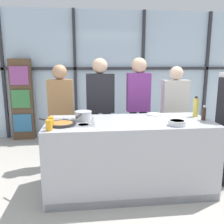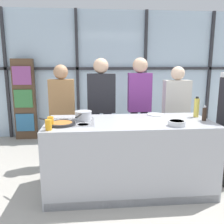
{
  "view_description": "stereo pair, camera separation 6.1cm",
  "coord_description": "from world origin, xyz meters",
  "px_view_note": "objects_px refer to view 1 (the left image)",
  "views": [
    {
      "loc": [
        -0.54,
        -2.88,
        1.63
      ],
      "look_at": [
        -0.21,
        0.1,
        1.02
      ],
      "focal_mm": 38.0,
      "sensor_mm": 36.0,
      "label": 1
    },
    {
      "loc": [
        -0.48,
        -2.89,
        1.63
      ],
      "look_at": [
        -0.21,
        0.1,
        1.02
      ],
      "focal_mm": 38.0,
      "sensor_mm": 36.0,
      "label": 2
    }
  ],
  "objects_px": {
    "mixing_bowl": "(177,123)",
    "juice_glass_far": "(51,122)",
    "frying_pan": "(61,124)",
    "spectator_far_left": "(61,108)",
    "saucepan": "(83,115)",
    "juice_glass_near": "(49,125)",
    "white_plate": "(155,114)",
    "spectator_center_left": "(100,105)",
    "spectator_center_right": "(138,102)",
    "pepper_grinder": "(204,113)",
    "spectator_far_right": "(175,108)",
    "oil_bottle": "(196,107)"
  },
  "relations": [
    {
      "from": "spectator_far_right",
      "to": "saucepan",
      "type": "bearing_deg",
      "value": 27.18
    },
    {
      "from": "frying_pan",
      "to": "mixing_bowl",
      "type": "distance_m",
      "value": 1.36
    },
    {
      "from": "spectator_far_left",
      "to": "spectator_far_right",
      "type": "xyz_separation_m",
      "value": [
        1.88,
        0.0,
        -0.03
      ]
    },
    {
      "from": "frying_pan",
      "to": "juice_glass_near",
      "type": "bearing_deg",
      "value": -115.51
    },
    {
      "from": "spectator_far_right",
      "to": "frying_pan",
      "type": "height_order",
      "value": "spectator_far_right"
    },
    {
      "from": "spectator_center_left",
      "to": "spectator_center_right",
      "type": "distance_m",
      "value": 0.63
    },
    {
      "from": "spectator_far_left",
      "to": "spectator_far_right",
      "type": "bearing_deg",
      "value": -180.0
    },
    {
      "from": "pepper_grinder",
      "to": "white_plate",
      "type": "bearing_deg",
      "value": 143.94
    },
    {
      "from": "spectator_far_left",
      "to": "white_plate",
      "type": "bearing_deg",
      "value": 157.14
    },
    {
      "from": "spectator_far_left",
      "to": "spectator_center_right",
      "type": "distance_m",
      "value": 1.26
    },
    {
      "from": "oil_bottle",
      "to": "pepper_grinder",
      "type": "bearing_deg",
      "value": -87.29
    },
    {
      "from": "white_plate",
      "to": "pepper_grinder",
      "type": "xyz_separation_m",
      "value": [
        0.53,
        -0.38,
        0.08
      ]
    },
    {
      "from": "pepper_grinder",
      "to": "frying_pan",
      "type": "bearing_deg",
      "value": -178.06
    },
    {
      "from": "spectator_center_left",
      "to": "spectator_center_right",
      "type": "xyz_separation_m",
      "value": [
        0.63,
        0.0,
        0.04
      ]
    },
    {
      "from": "saucepan",
      "to": "juice_glass_far",
      "type": "relative_size",
      "value": 3.34
    },
    {
      "from": "spectator_center_right",
      "to": "oil_bottle",
      "type": "distance_m",
      "value": 0.98
    },
    {
      "from": "spectator_center_left",
      "to": "pepper_grinder",
      "type": "bearing_deg",
      "value": 142.85
    },
    {
      "from": "mixing_bowl",
      "to": "juice_glass_far",
      "type": "bearing_deg",
      "value": 176.71
    },
    {
      "from": "spectator_center_left",
      "to": "juice_glass_near",
      "type": "distance_m",
      "value": 1.4
    },
    {
      "from": "juice_glass_near",
      "to": "white_plate",
      "type": "bearing_deg",
      "value": 26.06
    },
    {
      "from": "spectator_far_right",
      "to": "oil_bottle",
      "type": "xyz_separation_m",
      "value": [
        0.0,
        -0.75,
        0.15
      ]
    },
    {
      "from": "spectator_center_left",
      "to": "white_plate",
      "type": "height_order",
      "value": "spectator_center_left"
    },
    {
      "from": "spectator_center_right",
      "to": "frying_pan",
      "type": "xyz_separation_m",
      "value": [
        -1.15,
        -1.02,
        -0.08
      ]
    },
    {
      "from": "spectator_center_left",
      "to": "pepper_grinder",
      "type": "height_order",
      "value": "spectator_center_left"
    },
    {
      "from": "saucepan",
      "to": "oil_bottle",
      "type": "distance_m",
      "value": 1.53
    },
    {
      "from": "spectator_far_left",
      "to": "saucepan",
      "type": "relative_size",
      "value": 4.1
    },
    {
      "from": "juice_glass_near",
      "to": "pepper_grinder",
      "type": "bearing_deg",
      "value": 8.58
    },
    {
      "from": "spectator_center_right",
      "to": "mixing_bowl",
      "type": "xyz_separation_m",
      "value": [
        0.2,
        -1.19,
        -0.07
      ]
    },
    {
      "from": "white_plate",
      "to": "juice_glass_far",
      "type": "distance_m",
      "value": 1.47
    },
    {
      "from": "saucepan",
      "to": "white_plate",
      "type": "height_order",
      "value": "saucepan"
    },
    {
      "from": "spectator_center_left",
      "to": "juice_glass_far",
      "type": "relative_size",
      "value": 14.52
    },
    {
      "from": "spectator_far_right",
      "to": "saucepan",
      "type": "height_order",
      "value": "spectator_far_right"
    },
    {
      "from": "frying_pan",
      "to": "juice_glass_near",
      "type": "distance_m",
      "value": 0.25
    },
    {
      "from": "spectator_center_right",
      "to": "saucepan",
      "type": "xyz_separation_m",
      "value": [
        -0.9,
        -0.78,
        -0.04
      ]
    },
    {
      "from": "spectator_far_left",
      "to": "spectator_center_left",
      "type": "bearing_deg",
      "value": -180.0
    },
    {
      "from": "frying_pan",
      "to": "juice_glass_near",
      "type": "xyz_separation_m",
      "value": [
        -0.11,
        -0.23,
        0.04
      ]
    },
    {
      "from": "mixing_bowl",
      "to": "frying_pan",
      "type": "bearing_deg",
      "value": 172.82
    },
    {
      "from": "mixing_bowl",
      "to": "juice_glass_far",
      "type": "height_order",
      "value": "juice_glass_far"
    },
    {
      "from": "spectator_center_right",
      "to": "pepper_grinder",
      "type": "height_order",
      "value": "spectator_center_right"
    },
    {
      "from": "saucepan",
      "to": "juice_glass_near",
      "type": "relative_size",
      "value": 3.34
    },
    {
      "from": "spectator_center_left",
      "to": "pepper_grinder",
      "type": "xyz_separation_m",
      "value": [
        1.27,
        -0.96,
        0.03
      ]
    },
    {
      "from": "spectator_center_right",
      "to": "oil_bottle",
      "type": "height_order",
      "value": "spectator_center_right"
    },
    {
      "from": "oil_bottle",
      "to": "juice_glass_near",
      "type": "relative_size",
      "value": 2.35
    },
    {
      "from": "spectator_center_left",
      "to": "mixing_bowl",
      "type": "xyz_separation_m",
      "value": [
        0.83,
        -1.19,
        -0.03
      ]
    },
    {
      "from": "spectator_far_left",
      "to": "oil_bottle",
      "type": "height_order",
      "value": "spectator_far_left"
    },
    {
      "from": "frying_pan",
      "to": "spectator_far_left",
      "type": "bearing_deg",
      "value": 95.77
    },
    {
      "from": "mixing_bowl",
      "to": "spectator_center_right",
      "type": "bearing_deg",
      "value": 99.41
    },
    {
      "from": "spectator_center_left",
      "to": "frying_pan",
      "type": "height_order",
      "value": "spectator_center_left"
    },
    {
      "from": "oil_bottle",
      "to": "spectator_center_left",
      "type": "bearing_deg",
      "value": 149.22
    },
    {
      "from": "mixing_bowl",
      "to": "spectator_far_left",
      "type": "bearing_deg",
      "value": 140.61
    }
  ]
}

